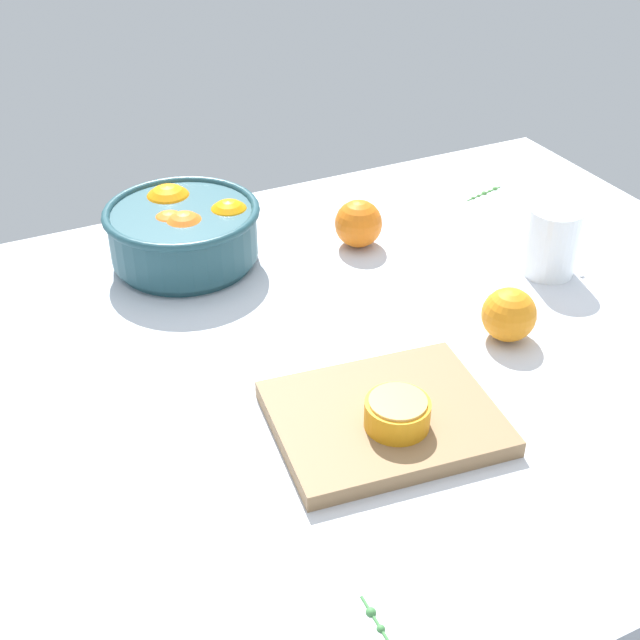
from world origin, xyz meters
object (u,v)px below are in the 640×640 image
object	(u,v)px
cutting_board	(384,418)
loose_orange_0	(509,315)
spoon	(549,236)
orange_half_0	(397,413)
fruit_bowl	(184,230)
juice_glass	(551,246)
loose_orange_1	(358,224)

from	to	relation	value
cutting_board	loose_orange_0	xyz separation A→B (cm)	(22.21, 7.93, 2.44)
cutting_board	spoon	xyz separation A→B (cm)	(43.85, 26.47, -0.58)
cutting_board	spoon	bearing A→B (deg)	31.12
orange_half_0	spoon	bearing A→B (deg)	33.51
fruit_bowl	orange_half_0	size ratio (longest dim) A/B	3.14
fruit_bowl	cutting_board	distance (cm)	44.90
juice_glass	loose_orange_1	bearing A→B (deg)	137.50
fruit_bowl	cutting_board	bearing A→B (deg)	-79.52
loose_orange_1	spoon	distance (cm)	29.54
fruit_bowl	orange_half_0	distance (cm)	47.25
loose_orange_1	juice_glass	bearing A→B (deg)	-42.50
orange_half_0	loose_orange_0	xyz separation A→B (cm)	(22.17, 10.47, -0.22)
cutting_board	loose_orange_1	size ratio (longest dim) A/B	3.38
orange_half_0	loose_orange_1	xyz separation A→B (cm)	(16.56, 40.00, -0.10)
loose_orange_1	spoon	size ratio (longest dim) A/B	0.40
fruit_bowl	orange_half_0	world-z (taller)	fruit_bowl
fruit_bowl	spoon	bearing A→B (deg)	-18.61
fruit_bowl	loose_orange_1	distance (cm)	25.63
loose_orange_0	spoon	xyz separation A→B (cm)	(21.64, 18.54, -3.01)
cutting_board	orange_half_0	distance (cm)	3.68
fruit_bowl	loose_orange_0	world-z (taller)	fruit_bowl
juice_glass	loose_orange_0	world-z (taller)	juice_glass
cutting_board	loose_orange_1	distance (cm)	41.06
cutting_board	loose_orange_0	bearing A→B (deg)	19.64
fruit_bowl	orange_half_0	xyz separation A→B (cm)	(8.18, -46.51, -1.34)
juice_glass	loose_orange_0	xyz separation A→B (cm)	(-14.97, -10.69, -0.81)
fruit_bowl	spoon	world-z (taller)	fruit_bowl
juice_glass	spoon	world-z (taller)	juice_glass
fruit_bowl	cutting_board	size ratio (longest dim) A/B	0.92
fruit_bowl	cutting_board	world-z (taller)	fruit_bowl
fruit_bowl	loose_orange_1	xyz separation A→B (cm)	(24.74, -6.51, -1.44)
fruit_bowl	juice_glass	size ratio (longest dim) A/B	2.24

